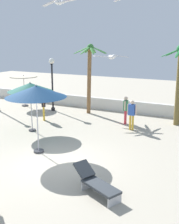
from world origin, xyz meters
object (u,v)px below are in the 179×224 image
patio_umbrella_2 (36,92)px  guest_1 (126,108)px  palm_tree_1 (90,69)px  lounge_chair_2 (96,182)px  seagull_1 (111,57)px  lamp_post_2 (52,77)px  patio_umbrella_4 (30,87)px  guest_3 (132,112)px  guest_0 (43,104)px  seagull_0 (59,2)px  patio_umbrella_1 (24,79)px

patio_umbrella_2 → guest_1: bearing=72.5°
palm_tree_1 → guest_1: 3.98m
palm_tree_1 → lounge_chair_2: bearing=-61.4°
patio_umbrella_2 → palm_tree_1: size_ratio=0.65×
guest_1 → seagull_1: 9.27m
lamp_post_2 → patio_umbrella_4: bearing=-69.1°
patio_umbrella_2 → guest_3: patio_umbrella_2 is taller
palm_tree_1 → guest_1: bearing=-23.0°
patio_umbrella_4 → seagull_1: 8.29m
guest_0 → guest_1: size_ratio=1.05×
guest_3 → guest_1: bearing=126.3°
guest_3 → seagull_1: seagull_1 is taller
guest_1 → seagull_0: bearing=-83.3°
palm_tree_1 → lamp_post_2: palm_tree_1 is taller
guest_0 → seagull_1: 10.50m
palm_tree_1 → lamp_post_2: bearing=-170.1°
guest_1 → lamp_post_2: bearing=171.7°
palm_tree_1 → seagull_1: bearing=-59.5°
patio_umbrella_4 → lounge_chair_2: (6.10, -4.34, -2.06)m
lounge_chair_2 → seagull_0: 5.61m
patio_umbrella_4 → seagull_1: size_ratio=3.11×
guest_3 → seagull_0: bearing=-87.9°
patio_umbrella_1 → guest_0: bearing=-35.1°
lounge_chair_2 → guest_1: size_ratio=1.15×
guest_0 → seagull_0: seagull_0 is taller
lamp_post_2 → guest_1: (5.87, -0.85, -1.41)m
seagull_0 → lamp_post_2: bearing=126.3°
guest_0 → seagull_1: bearing=-42.0°
patio_umbrella_4 → guest_3: 5.74m
patio_umbrella_1 → guest_1: (8.63, -1.04, -1.08)m
lamp_post_2 → seagull_1: size_ratio=4.23×
seagull_1 → lamp_post_2: bearing=132.7°
lounge_chair_2 → guest_3: 7.19m
patio_umbrella_2 → guest_1: 6.56m
guest_0 → seagull_1: size_ratio=1.99×
palm_tree_1 → seagull_0: bearing=-67.2°
guest_1 → guest_3: 1.22m
palm_tree_1 → seagull_0: 11.03m
guest_0 → patio_umbrella_1: bearing=144.9°
palm_tree_1 → seagull_1: 11.20m
patio_umbrella_1 → patio_umbrella_2: size_ratio=0.79×
guest_0 → lounge_chair_2: bearing=-43.3°
lounge_chair_2 → guest_1: 8.30m
palm_tree_1 → lounge_chair_2: size_ratio=2.45×
lounge_chair_2 → palm_tree_1: bearing=118.6°
lamp_post_2 → lounge_chair_2: (7.84, -8.89, -2.03)m
guest_1 → patio_umbrella_1: bearing=173.1°
patio_umbrella_2 → guest_3: 5.95m
patio_umbrella_1 → lounge_chair_2: bearing=-40.6°
guest_1 → guest_3: (0.72, -0.99, 0.02)m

